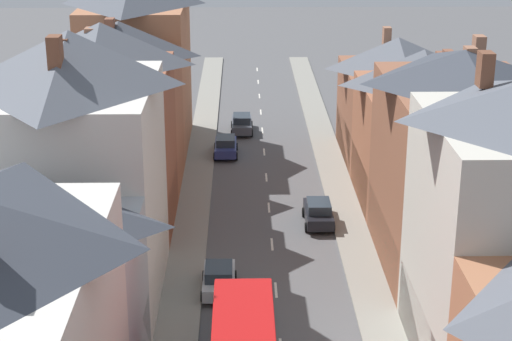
{
  "coord_description": "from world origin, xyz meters",
  "views": [
    {
      "loc": [
        -1.83,
        -11.79,
        21.82
      ],
      "look_at": [
        -0.85,
        43.68,
        2.08
      ],
      "focal_mm": 60.0,
      "sensor_mm": 36.0,
      "label": 1
    }
  ],
  "objects_px": {
    "car_parked_left_a": "(242,123)",
    "car_mid_black": "(226,146)",
    "car_parked_right_b": "(219,278)",
    "car_parked_right_a": "(243,321)",
    "car_parked_left_b": "(318,212)"
  },
  "relations": [
    {
      "from": "car_parked_left_a",
      "to": "car_parked_left_b",
      "type": "relative_size",
      "value": 1.05
    },
    {
      "from": "car_parked_left_b",
      "to": "car_parked_right_a",
      "type": "bearing_deg",
      "value": -109.38
    },
    {
      "from": "car_mid_black",
      "to": "car_parked_right_b",
      "type": "height_order",
      "value": "car_parked_right_b"
    },
    {
      "from": "car_mid_black",
      "to": "car_parked_left_b",
      "type": "xyz_separation_m",
      "value": [
        6.2,
        -14.13,
        0.02
      ]
    },
    {
      "from": "car_parked_left_a",
      "to": "car_parked_right_a",
      "type": "xyz_separation_m",
      "value": [
        0.0,
        -34.35,
        0.01
      ]
    },
    {
      "from": "car_parked_left_a",
      "to": "car_mid_black",
      "type": "distance_m",
      "value": 6.43
    },
    {
      "from": "car_parked_right_a",
      "to": "car_mid_black",
      "type": "bearing_deg",
      "value": 92.65
    },
    {
      "from": "car_parked_left_a",
      "to": "car_parked_right_a",
      "type": "height_order",
      "value": "car_parked_right_a"
    },
    {
      "from": "car_parked_left_a",
      "to": "car_mid_black",
      "type": "relative_size",
      "value": 1.06
    },
    {
      "from": "car_parked_right_b",
      "to": "car_mid_black",
      "type": "bearing_deg",
      "value": 90.0
    },
    {
      "from": "car_mid_black",
      "to": "car_parked_right_b",
      "type": "relative_size",
      "value": 1.02
    },
    {
      "from": "car_mid_black",
      "to": "car_parked_right_b",
      "type": "xyz_separation_m",
      "value": [
        0.0,
        -23.35,
        0.0
      ]
    },
    {
      "from": "car_parked_left_a",
      "to": "car_mid_black",
      "type": "height_order",
      "value": "car_parked_left_a"
    },
    {
      "from": "car_parked_left_a",
      "to": "car_parked_left_b",
      "type": "xyz_separation_m",
      "value": [
        4.9,
        -20.42,
        0.01
      ]
    },
    {
      "from": "car_mid_black",
      "to": "car_parked_right_b",
      "type": "distance_m",
      "value": 23.35
    }
  ]
}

